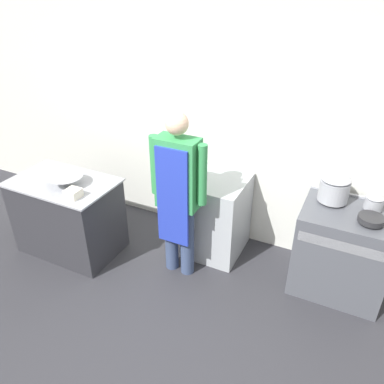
{
  "coord_description": "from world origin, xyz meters",
  "views": [
    {
      "loc": [
        1.44,
        -1.82,
        2.74
      ],
      "look_at": [
        0.07,
        0.98,
        0.96
      ],
      "focal_mm": 35.0,
      "sensor_mm": 36.0,
      "label": 1
    }
  ],
  "objects_px": {
    "plastic_tub": "(73,193)",
    "stock_pot": "(334,188)",
    "mixing_bowl": "(66,181)",
    "fridge_unit": "(216,216)",
    "saute_pan": "(371,219)",
    "sauce_pot": "(374,202)",
    "person_cook": "(178,190)",
    "stove": "(341,251)"
  },
  "relations": [
    {
      "from": "plastic_tub",
      "to": "stock_pot",
      "type": "bearing_deg",
      "value": 23.3
    },
    {
      "from": "mixing_bowl",
      "to": "stock_pot",
      "type": "distance_m",
      "value": 2.67
    },
    {
      "from": "fridge_unit",
      "to": "plastic_tub",
      "type": "distance_m",
      "value": 1.54
    },
    {
      "from": "saute_pan",
      "to": "sauce_pot",
      "type": "height_order",
      "value": "sauce_pot"
    },
    {
      "from": "stock_pot",
      "to": "sauce_pot",
      "type": "distance_m",
      "value": 0.36
    },
    {
      "from": "saute_pan",
      "to": "person_cook",
      "type": "bearing_deg",
      "value": -168.15
    },
    {
      "from": "fridge_unit",
      "to": "plastic_tub",
      "type": "xyz_separation_m",
      "value": [
        -1.16,
        -0.9,
        0.46
      ]
    },
    {
      "from": "stove",
      "to": "plastic_tub",
      "type": "height_order",
      "value": "plastic_tub"
    },
    {
      "from": "stove",
      "to": "sauce_pot",
      "type": "bearing_deg",
      "value": 35.09
    },
    {
      "from": "stove",
      "to": "sauce_pot",
      "type": "relative_size",
      "value": 5.59
    },
    {
      "from": "person_cook",
      "to": "stock_pot",
      "type": "xyz_separation_m",
      "value": [
        1.34,
        0.59,
        0.05
      ]
    },
    {
      "from": "saute_pan",
      "to": "sauce_pot",
      "type": "xyz_separation_m",
      "value": [
        0.0,
        0.23,
        0.04
      ]
    },
    {
      "from": "stove",
      "to": "fridge_unit",
      "type": "relative_size",
      "value": 1.01
    },
    {
      "from": "plastic_tub",
      "to": "saute_pan",
      "type": "distance_m",
      "value": 2.76
    },
    {
      "from": "person_cook",
      "to": "saute_pan",
      "type": "xyz_separation_m",
      "value": [
        1.7,
        0.36,
        -0.05
      ]
    },
    {
      "from": "plastic_tub",
      "to": "sauce_pot",
      "type": "height_order",
      "value": "sauce_pot"
    },
    {
      "from": "plastic_tub",
      "to": "sauce_pot",
      "type": "xyz_separation_m",
      "value": [
        2.65,
        0.99,
        0.06
      ]
    },
    {
      "from": "stove",
      "to": "sauce_pot",
      "type": "distance_m",
      "value": 0.57
    },
    {
      "from": "plastic_tub",
      "to": "stock_pot",
      "type": "distance_m",
      "value": 2.5
    },
    {
      "from": "person_cook",
      "to": "plastic_tub",
      "type": "relative_size",
      "value": 12.49
    },
    {
      "from": "stove",
      "to": "fridge_unit",
      "type": "height_order",
      "value": "stove"
    },
    {
      "from": "stock_pot",
      "to": "sauce_pot",
      "type": "height_order",
      "value": "stock_pot"
    },
    {
      "from": "stock_pot",
      "to": "sauce_pot",
      "type": "xyz_separation_m",
      "value": [
        0.36,
        0.0,
        -0.06
      ]
    },
    {
      "from": "stock_pot",
      "to": "plastic_tub",
      "type": "bearing_deg",
      "value": -156.7
    },
    {
      "from": "fridge_unit",
      "to": "plastic_tub",
      "type": "height_order",
      "value": "plastic_tub"
    },
    {
      "from": "mixing_bowl",
      "to": "stock_pot",
      "type": "xyz_separation_m",
      "value": [
        2.53,
        0.83,
        0.11
      ]
    },
    {
      "from": "person_cook",
      "to": "sauce_pot",
      "type": "xyz_separation_m",
      "value": [
        1.7,
        0.59,
        -0.01
      ]
    },
    {
      "from": "person_cook",
      "to": "stock_pot",
      "type": "height_order",
      "value": "person_cook"
    },
    {
      "from": "mixing_bowl",
      "to": "person_cook",
      "type": "bearing_deg",
      "value": 11.2
    },
    {
      "from": "plastic_tub",
      "to": "stock_pot",
      "type": "xyz_separation_m",
      "value": [
        2.3,
        0.99,
        0.12
      ]
    },
    {
      "from": "sauce_pot",
      "to": "mixing_bowl",
      "type": "bearing_deg",
      "value": -164.05
    },
    {
      "from": "fridge_unit",
      "to": "mixing_bowl",
      "type": "xyz_separation_m",
      "value": [
        -1.4,
        -0.73,
        0.47
      ]
    },
    {
      "from": "plastic_tub",
      "to": "saute_pan",
      "type": "relative_size",
      "value": 0.63
    },
    {
      "from": "plastic_tub",
      "to": "sauce_pot",
      "type": "bearing_deg",
      "value": 20.45
    },
    {
      "from": "person_cook",
      "to": "stove",
      "type": "bearing_deg",
      "value": 17.13
    },
    {
      "from": "stock_pot",
      "to": "saute_pan",
      "type": "height_order",
      "value": "stock_pot"
    },
    {
      "from": "mixing_bowl",
      "to": "plastic_tub",
      "type": "height_order",
      "value": "mixing_bowl"
    },
    {
      "from": "fridge_unit",
      "to": "saute_pan",
      "type": "distance_m",
      "value": 1.58
    },
    {
      "from": "stove",
      "to": "fridge_unit",
      "type": "bearing_deg",
      "value": 178.83
    },
    {
      "from": "plastic_tub",
      "to": "stock_pot",
      "type": "height_order",
      "value": "stock_pot"
    },
    {
      "from": "saute_pan",
      "to": "stove",
      "type": "bearing_deg",
      "value": 145.44
    },
    {
      "from": "fridge_unit",
      "to": "person_cook",
      "type": "relative_size",
      "value": 0.51
    }
  ]
}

